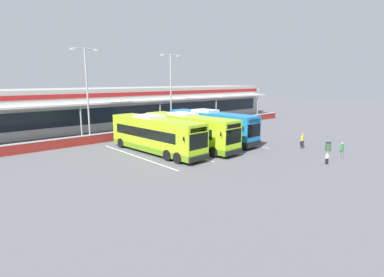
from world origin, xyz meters
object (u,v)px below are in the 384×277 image
Objects in this scene: coach_bus_centre at (211,127)px; litter_bin at (328,146)px; pedestrian_child at (327,158)px; lamp_post_centre at (171,87)px; pedestrian_with_handbag at (302,141)px; lamp_post_west at (87,88)px; coach_bus_leftmost at (156,135)px; pedestrian_in_dark_coat at (342,150)px; coach_bus_left_centre at (189,132)px.

coach_bus_centre is 12.92m from litter_bin.
pedestrian_child is 25.37m from lamp_post_centre.
coach_bus_centre is at bearing 117.37° from pedestrian_with_handbag.
lamp_post_centre is 11.83× the size of litter_bin.
coach_bus_centre is 1.12× the size of lamp_post_west.
lamp_post_west is (-10.88, 24.39, 5.75)m from pedestrian_child.
litter_bin is (0.91, -2.42, -0.39)m from pedestrian_with_handbag.
lamp_post_west reaches higher than pedestrian_with_handbag.
litter_bin is (13.85, -11.21, -1.32)m from coach_bus_leftmost.
litter_bin is at bearing -38.99° from coach_bus_leftmost.
pedestrian_in_dark_coat is 0.15× the size of lamp_post_west.
coach_bus_centre is 10.33m from pedestrian_with_handbag.
lamp_post_centre is at bearing 91.65° from pedestrian_in_dark_coat.
pedestrian_child is (-4.24, -4.68, -0.32)m from pedestrian_with_handbag.
pedestrian_child is at bearing -132.17° from pedestrian_with_handbag.
pedestrian_in_dark_coat is at bearing -61.12° from lamp_post_west.
coach_bus_left_centre is at bearing 137.31° from pedestrian_with_handbag.
litter_bin is at bearing -54.08° from lamp_post_west.
pedestrian_child is at bearing -65.97° from lamp_post_west.
coach_bus_left_centre is at bearing -119.65° from lamp_post_centre.
coach_bus_leftmost is 15.68m from pedestrian_with_handbag.
coach_bus_leftmost is at bearing -78.73° from lamp_post_west.
pedestrian_child is (4.73, -12.96, -1.24)m from coach_bus_left_centre.
lamp_post_centre is at bearing 85.53° from pedestrian_child.
coach_bus_left_centre reaches higher than pedestrian_with_handbag.
lamp_post_west is (-15.12, 19.71, 5.43)m from pedestrian_with_handbag.
coach_bus_centre reaches higher than pedestrian_with_handbag.
litter_bin is at bearing -81.80° from lamp_post_centre.
pedestrian_with_handbag is (8.97, -8.27, -0.93)m from coach_bus_left_centre.
pedestrian_with_handbag is 1.00× the size of pedestrian_in_dark_coat.
pedestrian_with_handbag is 0.15× the size of lamp_post_centre.
coach_bus_centre reaches higher than pedestrian_in_dark_coat.
lamp_post_centre is (1.92, 24.64, 5.75)m from pedestrian_child.
coach_bus_leftmost is 8.22m from coach_bus_centre.
coach_bus_leftmost reaches higher than pedestrian_child.
pedestrian_child is 0.09× the size of lamp_post_centre.
coach_bus_left_centre is 1.00× the size of coach_bus_centre.
coach_bus_left_centre is 13.85m from pedestrian_child.
pedestrian_in_dark_coat is 3.49m from litter_bin.
coach_bus_leftmost is 16.10m from pedestrian_child.
pedestrian_child is at bearing -156.23° from litter_bin.
litter_bin is (5.15, 2.27, -0.07)m from pedestrian_child.
coach_bus_left_centre is at bearing 119.39° from pedestrian_in_dark_coat.
coach_bus_left_centre is at bearing 110.04° from pedestrian_child.
pedestrian_in_dark_coat is at bearing -60.61° from coach_bus_left_centre.
lamp_post_centre is at bearing 96.63° from pedestrian_with_handbag.
coach_bus_leftmost reaches higher than litter_bin.
pedestrian_with_handbag is at bearing 71.54° from pedestrian_in_dark_coat.
coach_bus_left_centre is (3.98, -0.53, 0.00)m from coach_bus_leftmost.
lamp_post_west is (-13.52, 24.51, 5.42)m from pedestrian_in_dark_coat.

